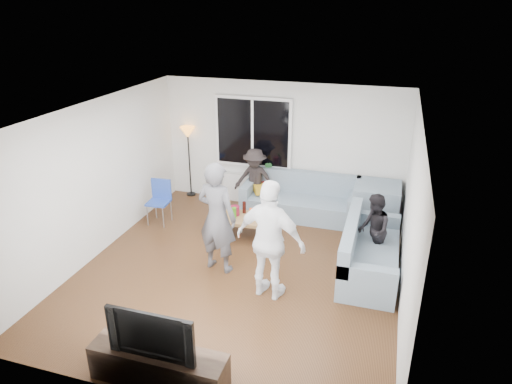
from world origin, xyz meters
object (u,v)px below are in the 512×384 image
(coffee_table, at_px, (240,226))
(side_chair, at_px, (159,203))
(tv_console, at_px, (159,366))
(floor_lamp, at_px, (189,162))
(player_left, at_px, (217,218))
(television, at_px, (155,330))
(sofa_back_section, at_px, (300,197))
(spectator_back, at_px, (255,180))
(player_right, at_px, (270,241))
(spectator_right, at_px, (373,230))
(sofa_right_section, at_px, (371,248))

(coffee_table, xyz_separation_m, side_chair, (-1.69, 0.06, 0.23))
(side_chair, height_order, tv_console, side_chair)
(floor_lamp, xyz_separation_m, player_left, (1.71, -2.67, 0.14))
(side_chair, bearing_deg, coffee_table, -6.18)
(television, bearing_deg, player_left, 95.43)
(sofa_back_section, relative_size, spectator_back, 1.74)
(player_right, distance_m, tv_console, 2.24)
(coffee_table, bearing_deg, player_right, -57.81)
(player_right, relative_size, spectator_back, 1.37)
(side_chair, height_order, player_left, player_left)
(spectator_right, bearing_deg, spectator_back, -133.25)
(floor_lamp, distance_m, tv_console, 5.52)
(television, bearing_deg, coffee_table, 93.98)
(sofa_right_section, relative_size, side_chair, 2.33)
(player_left, height_order, television, player_left)
(player_right, relative_size, television, 1.77)
(player_left, xyz_separation_m, spectator_back, (-0.10, 2.34, -0.25))
(sofa_right_section, height_order, coffee_table, sofa_right_section)
(floor_lamp, height_order, spectator_right, floor_lamp)
(spectator_right, bearing_deg, floor_lamp, -126.46)
(coffee_table, xyz_separation_m, tv_console, (0.25, -3.60, 0.02))
(spectator_right, bearing_deg, coffee_table, -108.83)
(player_left, height_order, player_right, player_left)
(side_chair, bearing_deg, floor_lamp, 85.91)
(side_chair, height_order, floor_lamp, floor_lamp)
(player_right, bearing_deg, sofa_back_section, -75.00)
(sofa_back_section, xyz_separation_m, television, (-0.61, -4.77, 0.31))
(coffee_table, xyz_separation_m, floor_lamp, (-1.69, 1.53, 0.58))
(player_left, distance_m, television, 2.48)
(sofa_back_section, relative_size, tv_console, 1.44)
(floor_lamp, height_order, spectator_back, floor_lamp)
(tv_console, bearing_deg, coffee_table, 93.98)
(sofa_back_section, bearing_deg, tv_console, -97.34)
(sofa_right_section, xyz_separation_m, player_right, (-1.37, -1.09, 0.49))
(side_chair, bearing_deg, spectator_right, -8.49)
(sofa_back_section, relative_size, side_chair, 2.67)
(player_right, relative_size, tv_console, 1.14)
(player_left, bearing_deg, coffee_table, -78.10)
(sofa_right_section, bearing_deg, coffee_table, 77.72)
(sofa_right_section, relative_size, spectator_right, 1.63)
(side_chair, distance_m, player_right, 3.21)
(sofa_back_section, bearing_deg, sofa_right_section, -48.08)
(sofa_right_section, distance_m, spectator_back, 3.01)
(player_left, bearing_deg, spectator_back, -76.42)
(sofa_right_section, bearing_deg, sofa_back_section, 41.92)
(sofa_back_section, distance_m, spectator_back, 0.98)
(side_chair, relative_size, television, 0.84)
(floor_lamp, bearing_deg, tv_console, -69.29)
(floor_lamp, bearing_deg, spectator_right, -23.65)
(player_left, distance_m, player_right, 1.10)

